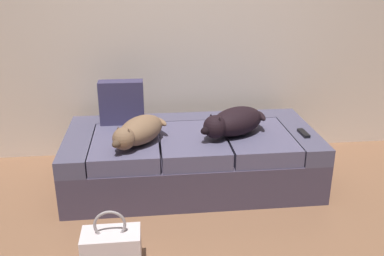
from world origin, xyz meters
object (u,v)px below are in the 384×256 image
dog_tan (138,131)px  tv_remote (304,133)px  couch (191,158)px  throw_pillow (122,102)px  dog_dark (233,122)px  handbag (112,250)px

dog_tan → tv_remote: bearing=2.0°
couch → throw_pillow: 0.69m
dog_tan → tv_remote: dog_tan is taller
dog_dark → handbag: bearing=-134.1°
throw_pillow → tv_remote: bearing=-16.5°
handbag → dog_tan: bearing=78.7°
dog_dark → tv_remote: (0.52, -0.05, -0.09)m
dog_tan → throw_pillow: bearing=106.3°
couch → dog_dark: 0.44m
dog_dark → throw_pillow: size_ratio=1.63×
dog_dark → tv_remote: dog_dark is taller
couch → handbag: bearing=-119.4°
dog_dark → handbag: 1.27m
throw_pillow → couch: bearing=-25.8°
dog_tan → throw_pillow: throw_pillow is taller
handbag → throw_pillow: bearing=88.7°
dog_tan → throw_pillow: 0.46m
tv_remote → throw_pillow: (-1.33, 0.40, 0.16)m
tv_remote → handbag: bearing=-151.2°
dog_tan → tv_remote: 1.21m
couch → dog_tan: dog_tan is taller
dog_tan → tv_remote: (1.20, 0.04, -0.08)m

